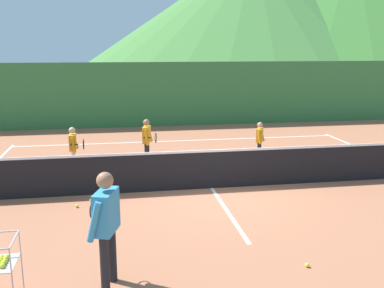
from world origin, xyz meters
name	(u,v)px	position (x,y,z in m)	size (l,w,h in m)	color
ground_plane	(212,188)	(0.00, 0.00, 0.00)	(120.00, 120.00, 0.00)	#A86647
line_baseline_far	(180,141)	(0.00, 5.61, 0.00)	(11.85, 0.08, 0.01)	white
line_service_center	(212,188)	(0.00, 0.00, 0.00)	(0.08, 6.34, 0.01)	white
tennis_net	(212,169)	(0.00, 0.00, 0.50)	(11.66, 0.08, 1.05)	#333338
instructor	(106,219)	(-2.42, -4.14, 1.04)	(0.47, 0.85, 1.73)	black
student_0	(73,145)	(-3.45, 2.04, 0.76)	(0.40, 0.61, 1.26)	silver
student_1	(147,138)	(-1.41, 2.40, 0.82)	(0.42, 0.71, 1.37)	black
student_2	(260,138)	(1.98, 2.34, 0.72)	(0.37, 0.47, 1.20)	black
tennis_ball_0	(307,265)	(0.66, -4.10, 0.03)	(0.07, 0.07, 0.07)	yellow
tennis_ball_1	(77,206)	(-3.16, -0.80, 0.03)	(0.07, 0.07, 0.07)	yellow
tennis_ball_4	(91,201)	(-2.88, -0.50, 0.03)	(0.07, 0.07, 0.07)	yellow
windscreen_fence	(169,94)	(0.00, 8.83, 1.39)	(26.07, 0.08, 2.78)	#33753D
hill_0	(349,7)	(30.59, 49.76, 8.91)	(53.61, 53.61, 17.81)	#38702D
hill_1	(252,12)	(16.68, 50.76, 8.20)	(49.64, 49.64, 16.39)	#427A38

